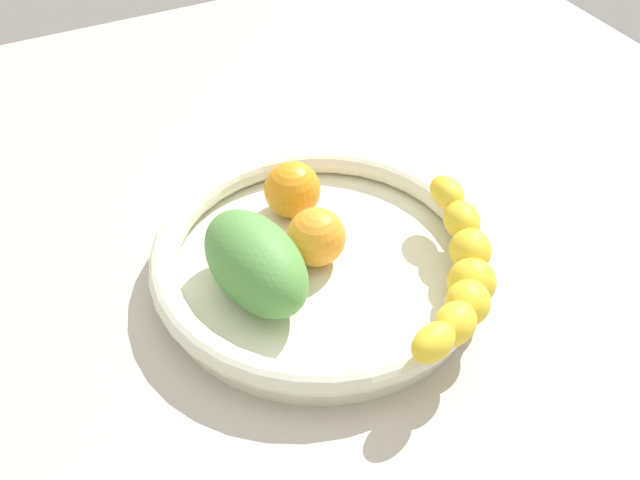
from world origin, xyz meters
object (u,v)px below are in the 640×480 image
(orange_front, at_px, (292,190))
(banana_draped_left, at_px, (462,272))
(orange_mid_left, at_px, (320,236))
(fruit_bowl, at_px, (320,260))
(mango_green, at_px, (255,263))

(orange_front, bearing_deg, banana_draped_left, -154.81)
(orange_front, bearing_deg, orange_mid_left, 175.60)
(fruit_bowl, xyz_separation_m, mango_green, (-0.01, 0.07, 0.03))
(banana_draped_left, bearing_deg, mango_green, 61.35)
(banana_draped_left, bearing_deg, orange_mid_left, 40.74)
(orange_mid_left, bearing_deg, fruit_bowl, 154.29)
(fruit_bowl, relative_size, mango_green, 2.46)
(banana_draped_left, height_order, orange_mid_left, banana_draped_left)
(fruit_bowl, height_order, orange_front, orange_front)
(fruit_bowl, bearing_deg, mango_green, 96.33)
(fruit_bowl, height_order, mango_green, mango_green)
(fruit_bowl, distance_m, banana_draped_left, 0.13)
(orange_mid_left, distance_m, mango_green, 0.07)
(orange_front, bearing_deg, mango_green, 139.03)
(banana_draped_left, bearing_deg, fruit_bowl, 44.21)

